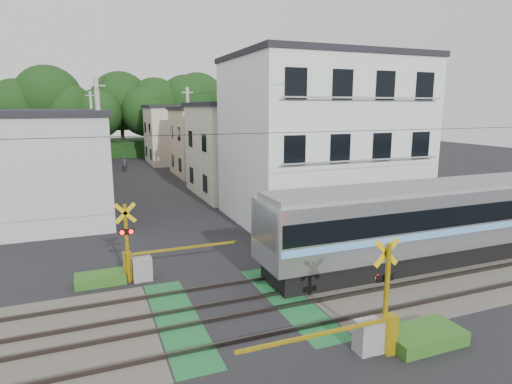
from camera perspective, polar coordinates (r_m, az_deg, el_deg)
name	(u,v)px	position (r m, az deg, el deg)	size (l,w,h in m)	color
ground	(236,310)	(14.39, -2.68, -15.43)	(120.00, 120.00, 0.00)	black
track_bed	(236,309)	(14.38, -2.68, -15.30)	(120.00, 120.00, 0.14)	#47423A
commuter_train	(441,219)	(19.75, 23.46, -3.37)	(16.31, 2.58, 3.39)	black
crossing_signal_near	(373,328)	(12.29, 15.32, -17.08)	(4.74, 0.65, 3.09)	yellow
crossing_signal_far	(139,262)	(16.91, -15.28, -9.03)	(4.74, 0.65, 3.09)	yellow
apartment_block	(321,139)	(25.15, 8.63, 7.01)	(10.20, 8.36, 9.30)	silver
houses_row	(141,145)	(38.48, -15.13, 6.07)	(22.07, 31.35, 6.80)	#B1B4B6
tree_hill	(125,112)	(60.40, -17.05, 10.10)	(40.00, 12.92, 11.46)	#153311
catenary	(393,186)	(16.11, 17.76, 0.83)	(60.00, 5.04, 7.00)	#2D2D33
utility_poles	(128,138)	(35.40, -16.74, 6.93)	(7.90, 42.00, 8.00)	#A5A5A0
pedestrian	(124,164)	(45.39, -17.15, 3.61)	(0.59, 0.39, 1.62)	#2D2A35
weed_patches	(286,297)	(14.84, 4.05, -13.79)	(10.25, 8.80, 0.40)	#2D5E1E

